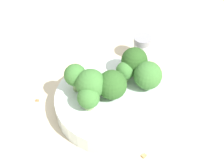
{
  "coord_description": "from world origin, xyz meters",
  "views": [
    {
      "loc": [
        0.34,
        -0.23,
        0.49
      ],
      "look_at": [
        0.0,
        0.0,
        0.07
      ],
      "focal_mm": 50.0,
      "sensor_mm": 36.0,
      "label": 1
    }
  ],
  "objects": [
    {
      "name": "ground_plane",
      "position": [
        0.0,
        0.0,
        0.0
      ],
      "size": [
        3.0,
        3.0,
        0.0
      ],
      "primitive_type": "plane",
      "color": "beige"
    },
    {
      "name": "bowl",
      "position": [
        0.0,
        0.0,
        0.02
      ],
      "size": [
        0.23,
        0.23,
        0.04
      ],
      "primitive_type": "cylinder",
      "color": "silver",
      "rests_on": "ground_plane"
    },
    {
      "name": "broccoli_floret_0",
      "position": [
        -0.05,
        -0.05,
        0.08
      ],
      "size": [
        0.04,
        0.04,
        0.06
      ],
      "color": "#7A9E5B",
      "rests_on": "bowl"
    },
    {
      "name": "broccoli_floret_1",
      "position": [
        -0.02,
        -0.04,
        0.07
      ],
      "size": [
        0.06,
        0.06,
        0.07
      ],
      "color": "#8EB770",
      "rests_on": "bowl"
    },
    {
      "name": "broccoli_floret_2",
      "position": [
        0.02,
        0.07,
        0.07
      ],
      "size": [
        0.06,
        0.06,
        0.06
      ],
      "color": "#8EB770",
      "rests_on": "bowl"
    },
    {
      "name": "broccoli_floret_3",
      "position": [
        0.0,
        -0.05,
        0.06
      ],
      "size": [
        0.04,
        0.04,
        0.05
      ],
      "color": "#84AD66",
      "rests_on": "bowl"
    },
    {
      "name": "broccoli_floret_4",
      "position": [
        -0.03,
        0.07,
        0.07
      ],
      "size": [
        0.05,
        0.05,
        0.07
      ],
      "color": "#7A9E5B",
      "rests_on": "bowl"
    },
    {
      "name": "broccoli_floret_5",
      "position": [
        -0.0,
        -0.0,
        0.07
      ],
      "size": [
        0.06,
        0.06,
        0.06
      ],
      "color": "#84AD66",
      "rests_on": "bowl"
    },
    {
      "name": "broccoli_floret_6",
      "position": [
        -0.02,
        0.04,
        0.06
      ],
      "size": [
        0.04,
        0.04,
        0.05
      ],
      "color": "#8EB770",
      "rests_on": "bowl"
    },
    {
      "name": "pepper_shaker",
      "position": [
        -0.09,
        0.14,
        0.03
      ],
      "size": [
        0.04,
        0.04,
        0.06
      ],
      "color": "silver",
      "rests_on": "ground_plane"
    },
    {
      "name": "almond_crumb_0",
      "position": [
        -0.1,
        0.12,
        0.0
      ],
      "size": [
        0.01,
        0.01,
        0.01
      ],
      "primitive_type": "cube",
      "rotation": [
        0.0,
        0.0,
        0.32
      ],
      "color": "olive",
      "rests_on": "ground_plane"
    },
    {
      "name": "almond_crumb_1",
      "position": [
        -0.1,
        -0.12,
        0.0
      ],
      "size": [
        0.01,
        0.01,
        0.01
      ],
      "primitive_type": "cube",
      "rotation": [
        0.0,
        0.0,
        4.01
      ],
      "color": "olive",
      "rests_on": "ground_plane"
    },
    {
      "name": "almond_crumb_2",
      "position": [
        0.13,
        -0.02,
        0.0
      ],
      "size": [
        0.01,
        0.01,
        0.01
      ],
      "primitive_type": "cube",
      "rotation": [
        0.0,
        0.0,
        1.73
      ],
      "color": "#AD7F4C",
      "rests_on": "ground_plane"
    }
  ]
}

